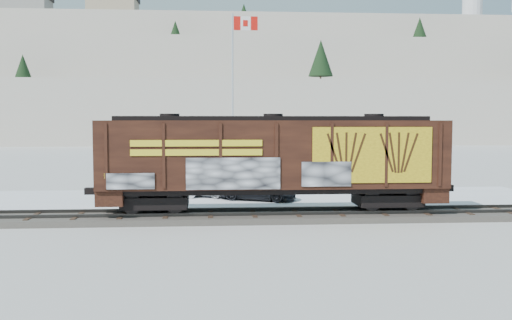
{
  "coord_description": "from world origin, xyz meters",
  "views": [
    {
      "loc": [
        0.2,
        -26.34,
        4.61
      ],
      "look_at": [
        2.34,
        3.0,
        2.55
      ],
      "focal_mm": 40.0,
      "sensor_mm": 36.0,
      "label": 1
    }
  ],
  "objects": [
    {
      "name": "car_dark",
      "position": [
        2.64,
        6.11,
        0.68
      ],
      "size": [
        4.86,
        3.41,
        1.31
      ],
      "primitive_type": "imported",
      "rotation": [
        0.0,
        0.0,
        1.18
      ],
      "color": "black",
      "rests_on": "parking_strip"
    },
    {
      "name": "hopper_railcar",
      "position": [
        2.92,
        -0.01,
        2.86
      ],
      "size": [
        15.87,
        3.06,
        4.37
      ],
      "color": "black",
      "rests_on": "rail_track"
    },
    {
      "name": "rail_track",
      "position": [
        0.0,
        0.0,
        0.15
      ],
      "size": [
        50.0,
        3.4,
        0.43
      ],
      "color": "#59544C",
      "rests_on": "ground"
    },
    {
      "name": "parking_strip",
      "position": [
        0.0,
        7.5,
        0.01
      ],
      "size": [
        40.0,
        8.0,
        0.03
      ],
      "primitive_type": "cube",
      "color": "white",
      "rests_on": "ground"
    },
    {
      "name": "car_white",
      "position": [
        -2.48,
        7.16,
        0.69
      ],
      "size": [
        4.24,
        2.63,
        1.32
      ],
      "primitive_type": "imported",
      "rotation": [
        0.0,
        0.0,
        1.9
      ],
      "color": "white",
      "rests_on": "parking_strip"
    },
    {
      "name": "ground",
      "position": [
        0.0,
        0.0,
        0.0
      ],
      "size": [
        500.0,
        500.0,
        0.0
      ],
      "primitive_type": "plane",
      "color": "white",
      "rests_on": "ground"
    },
    {
      "name": "flagpole",
      "position": [
        1.65,
        15.6,
        4.62
      ],
      "size": [
        2.3,
        0.9,
        12.35
      ],
      "color": "silver",
      "rests_on": "ground"
    },
    {
      "name": "car_silver",
      "position": [
        -0.66,
        7.9,
        0.72
      ],
      "size": [
        4.33,
        3.11,
        1.37
      ],
      "primitive_type": "imported",
      "rotation": [
        0.0,
        0.0,
        1.15
      ],
      "color": "#AFB1B7",
      "rests_on": "parking_strip"
    },
    {
      "name": "hillside",
      "position": [
        -0.05,
        139.79,
        14.37
      ],
      "size": [
        360.0,
        110.0,
        93.0
      ],
      "color": "white",
      "rests_on": "ground"
    }
  ]
}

